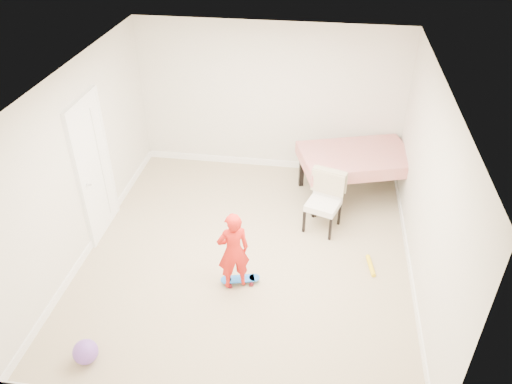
# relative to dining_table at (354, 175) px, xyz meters

# --- Properties ---
(ground) EXTENTS (5.00, 5.00, 0.00)m
(ground) POSITION_rel_dining_table_xyz_m (-1.48, -1.72, -0.41)
(ground) COLOR tan
(ground) RESTS_ON ground
(ceiling) EXTENTS (4.50, 5.00, 0.04)m
(ceiling) POSITION_rel_dining_table_xyz_m (-1.48, -1.72, 2.17)
(ceiling) COLOR white
(ceiling) RESTS_ON wall_back
(wall_back) EXTENTS (4.50, 0.04, 2.60)m
(wall_back) POSITION_rel_dining_table_xyz_m (-1.48, 0.76, 0.89)
(wall_back) COLOR beige
(wall_back) RESTS_ON ground
(wall_front) EXTENTS (4.50, 0.04, 2.60)m
(wall_front) POSITION_rel_dining_table_xyz_m (-1.48, -4.20, 0.89)
(wall_front) COLOR beige
(wall_front) RESTS_ON ground
(wall_left) EXTENTS (0.04, 5.00, 2.60)m
(wall_left) POSITION_rel_dining_table_xyz_m (-3.71, -1.72, 0.89)
(wall_left) COLOR beige
(wall_left) RESTS_ON ground
(wall_right) EXTENTS (0.04, 5.00, 2.60)m
(wall_right) POSITION_rel_dining_table_xyz_m (0.75, -1.72, 0.89)
(wall_right) COLOR beige
(wall_right) RESTS_ON ground
(door) EXTENTS (0.11, 0.94, 2.11)m
(door) POSITION_rel_dining_table_xyz_m (-3.71, -1.42, 0.62)
(door) COLOR white
(door) RESTS_ON ground
(baseboard_back) EXTENTS (4.50, 0.02, 0.12)m
(baseboard_back) POSITION_rel_dining_table_xyz_m (-1.48, 0.77, -0.35)
(baseboard_back) COLOR white
(baseboard_back) RESTS_ON ground
(baseboard_left) EXTENTS (0.02, 5.00, 0.12)m
(baseboard_left) POSITION_rel_dining_table_xyz_m (-3.72, -1.72, -0.35)
(baseboard_left) COLOR white
(baseboard_left) RESTS_ON ground
(baseboard_right) EXTENTS (0.02, 5.00, 0.12)m
(baseboard_right) POSITION_rel_dining_table_xyz_m (0.76, -1.72, -0.35)
(baseboard_right) COLOR white
(baseboard_right) RESTS_ON ground
(dining_table) EXTENTS (1.97, 1.54, 0.81)m
(dining_table) POSITION_rel_dining_table_xyz_m (0.00, 0.00, 0.00)
(dining_table) COLOR #AF1F09
(dining_table) RESTS_ON ground
(dining_chair) EXTENTS (0.67, 0.72, 0.93)m
(dining_chair) POSITION_rel_dining_table_xyz_m (-0.47, -0.95, 0.06)
(dining_chair) COLOR silver
(dining_chair) RESTS_ON ground
(skateboard) EXTENTS (0.55, 0.31, 0.08)m
(skateboard) POSITION_rel_dining_table_xyz_m (-1.48, -2.29, -0.37)
(skateboard) COLOR blue
(skateboard) RESTS_ON ground
(child) EXTENTS (0.49, 0.42, 1.14)m
(child) POSITION_rel_dining_table_xyz_m (-1.55, -2.35, 0.16)
(child) COLOR red
(child) RESTS_ON ground
(balloon) EXTENTS (0.28, 0.28, 0.28)m
(balloon) POSITION_rel_dining_table_xyz_m (-2.97, -3.74, -0.27)
(balloon) COLOR purple
(balloon) RESTS_ON ground
(foam_toy) EXTENTS (0.12, 0.40, 0.06)m
(foam_toy) POSITION_rel_dining_table_xyz_m (0.24, -1.73, -0.38)
(foam_toy) COLOR yellow
(foam_toy) RESTS_ON ground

